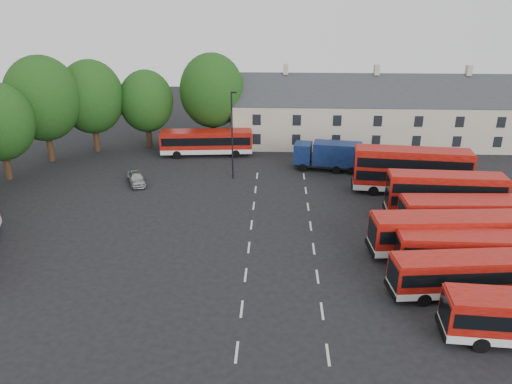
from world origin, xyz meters
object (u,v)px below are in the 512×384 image
(box_truck, at_px, (329,155))
(silver_car, at_px, (136,178))
(bus_dd_south, at_px, (445,193))
(lamppost, at_px, (232,133))

(box_truck, xyz_separation_m, silver_car, (-19.93, -5.14, -1.14))
(box_truck, height_order, silver_car, box_truck)
(bus_dd_south, bearing_deg, lamppost, 157.88)
(box_truck, xyz_separation_m, lamppost, (-10.22, -3.04, 3.12))
(bus_dd_south, xyz_separation_m, box_truck, (-8.84, 11.88, -0.50))
(bus_dd_south, xyz_separation_m, silver_car, (-28.77, 6.73, -1.64))
(bus_dd_south, relative_size, silver_car, 2.62)
(bus_dd_south, xyz_separation_m, lamppost, (-19.06, 8.84, 2.62))
(bus_dd_south, height_order, lamppost, lamppost)
(bus_dd_south, distance_m, silver_car, 29.59)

